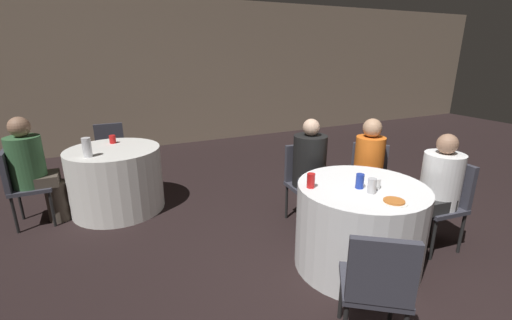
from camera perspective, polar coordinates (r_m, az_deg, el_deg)
ground_plane at (r=3.25m, az=16.17°, el=-17.34°), size 16.00×16.00×0.00m
wall_back at (r=7.16m, az=-10.58°, el=14.00°), size 16.00×0.06×2.80m
table_near at (r=3.15m, az=16.75°, el=-10.55°), size 1.08×1.08×0.76m
table_far at (r=4.38m, az=-22.25°, el=-3.01°), size 1.05×1.05×0.76m
chair_near_northeast at (r=3.96m, az=18.10°, el=-2.51°), size 0.57×0.57×0.86m
chair_near_north at (r=3.80m, az=8.09°, el=-2.65°), size 0.42×0.43×0.86m
chair_near_east at (r=3.70m, az=29.01°, el=-5.37°), size 0.44×0.44×0.86m
chair_near_southwest at (r=2.27m, az=19.52°, el=-18.68°), size 0.56×0.56×0.86m
chair_far_west at (r=4.41m, az=-34.62°, el=-2.83°), size 0.41×0.40×0.86m
chair_far_north at (r=5.23m, az=-23.02°, el=1.77°), size 0.41×0.41×0.86m
person_white_shirt at (r=3.57m, az=27.47°, el=-4.89°), size 0.51×0.37×1.13m
person_orange_shirt at (r=3.79m, az=18.03°, el=-2.44°), size 0.45×0.44×1.17m
person_green_jacket at (r=4.36m, az=-32.85°, el=-1.49°), size 0.51×0.34×1.19m
person_black_shirt at (r=3.65m, az=9.33°, el=-2.24°), size 0.36×0.52×1.17m
pizza_plate_near at (r=2.75m, az=22.02°, el=-6.43°), size 0.20×0.20×0.02m
soda_can_blue at (r=2.92m, az=16.91°, el=-3.39°), size 0.07×0.07×0.12m
soda_can_silver at (r=2.84m, az=18.76°, el=-4.10°), size 0.07×0.07×0.12m
soda_can_red at (r=2.84m, az=9.13°, el=-3.41°), size 0.07×0.07×0.12m
cup_near at (r=2.96m, az=19.33°, el=-3.69°), size 0.08×0.08×0.09m
bottle_far at (r=4.01m, az=-26.35°, el=1.88°), size 0.09×0.09×0.21m
cup_far at (r=4.51m, az=-22.79°, el=3.20°), size 0.07×0.07×0.10m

